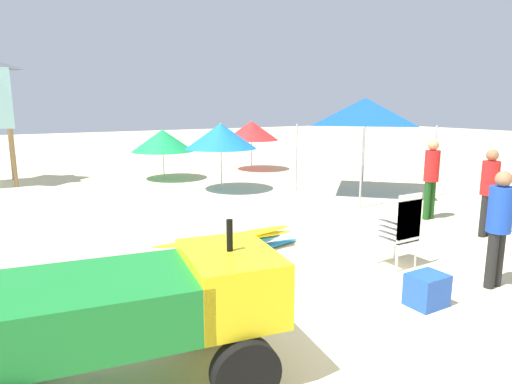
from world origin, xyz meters
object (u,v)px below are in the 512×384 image
(surfboard_pile, at_px, (234,244))
(stacked_plastic_chairs, at_px, (403,224))
(popup_canopy, at_px, (365,111))
(utility_cart, at_px, (143,307))
(beach_umbrella_mid, at_px, (163,140))
(beach_umbrella_left, at_px, (221,136))
(lifeguard_near_left, at_px, (431,174))
(cooler_box, at_px, (427,290))
(beach_umbrella_far, at_px, (251,131))
(lifeguard_near_center, at_px, (489,187))
(lifeguard_near_right, at_px, (499,222))

(surfboard_pile, bearing_deg, stacked_plastic_chairs, -42.62)
(stacked_plastic_chairs, relative_size, popup_canopy, 0.43)
(utility_cart, relative_size, beach_umbrella_mid, 1.27)
(stacked_plastic_chairs, distance_m, beach_umbrella_left, 7.26)
(stacked_plastic_chairs, bearing_deg, popup_canopy, 51.87)
(lifeguard_near_left, distance_m, popup_canopy, 3.34)
(lifeguard_near_left, relative_size, cooler_box, 3.77)
(utility_cart, height_order, lifeguard_near_left, lifeguard_near_left)
(surfboard_pile, xyz_separation_m, beach_umbrella_far, (5.32, 8.61, 1.35))
(lifeguard_near_left, bearing_deg, stacked_plastic_chairs, -148.55)
(lifeguard_near_center, distance_m, beach_umbrella_mid, 10.23)
(stacked_plastic_chairs, height_order, beach_umbrella_far, beach_umbrella_far)
(beach_umbrella_mid, xyz_separation_m, cooler_box, (-0.39, -11.18, -1.12))
(lifeguard_near_center, height_order, beach_umbrella_far, beach_umbrella_far)
(popup_canopy, relative_size, cooler_box, 5.87)
(lifeguard_near_right, bearing_deg, surfboard_pile, 129.73)
(surfboard_pile, bearing_deg, utility_cart, -130.47)
(stacked_plastic_chairs, xyz_separation_m, beach_umbrella_far, (3.33, 10.44, 0.84))
(lifeguard_near_center, xyz_separation_m, beach_umbrella_far, (0.58, 10.11, 0.56))
(lifeguard_near_center, xyz_separation_m, lifeguard_near_right, (-2.22, -1.53, -0.03))
(beach_umbrella_mid, distance_m, beach_umbrella_far, 3.74)
(lifeguard_near_right, bearing_deg, cooler_box, 176.62)
(stacked_plastic_chairs, height_order, beach_umbrella_mid, beach_umbrella_mid)
(beach_umbrella_far, bearing_deg, beach_umbrella_mid, -174.06)
(surfboard_pile, bearing_deg, beach_umbrella_far, 58.29)
(surfboard_pile, height_order, beach_umbrella_mid, beach_umbrella_mid)
(lifeguard_near_right, bearing_deg, utility_cart, 177.00)
(utility_cart, distance_m, lifeguard_near_left, 7.77)
(lifeguard_near_right, xyz_separation_m, cooler_box, (-1.31, 0.08, -0.74))
(lifeguard_near_center, distance_m, beach_umbrella_far, 10.14)
(stacked_plastic_chairs, bearing_deg, beach_umbrella_left, 86.78)
(surfboard_pile, bearing_deg, beach_umbrella_left, 65.88)
(lifeguard_near_left, distance_m, beach_umbrella_far, 8.69)
(cooler_box, bearing_deg, beach_umbrella_far, 70.44)
(utility_cart, height_order, popup_canopy, popup_canopy)
(beach_umbrella_mid, bearing_deg, lifeguard_near_left, -68.26)
(surfboard_pile, height_order, beach_umbrella_left, beach_umbrella_left)
(beach_umbrella_left, bearing_deg, lifeguard_near_center, -71.13)
(beach_umbrella_far, bearing_deg, lifeguard_near_left, -92.75)
(beach_umbrella_mid, xyz_separation_m, beach_umbrella_far, (3.72, 0.39, 0.21))
(popup_canopy, relative_size, beach_umbrella_mid, 1.30)
(stacked_plastic_chairs, relative_size, cooler_box, 2.54)
(utility_cart, xyz_separation_m, lifeguard_near_left, (7.27, 2.72, 0.25))
(stacked_plastic_chairs, height_order, lifeguard_near_right, lifeguard_near_right)
(lifeguard_near_center, bearing_deg, beach_umbrella_far, 86.72)
(lifeguard_near_left, distance_m, cooler_box, 4.77)
(cooler_box, bearing_deg, surfboard_pile, 112.29)
(beach_umbrella_far, bearing_deg, lifeguard_near_center, -93.28)
(utility_cart, xyz_separation_m, lifeguard_near_right, (4.89, -0.26, 0.16))
(popup_canopy, bearing_deg, lifeguard_near_left, -105.35)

